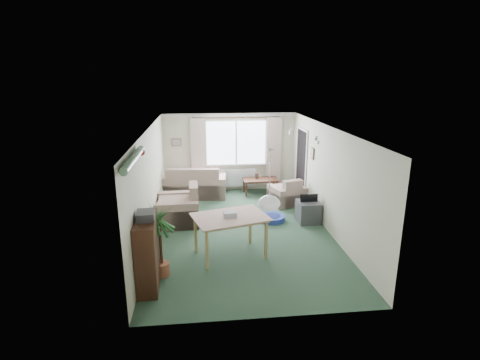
{
  "coord_description": "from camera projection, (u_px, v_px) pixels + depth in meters",
  "views": [
    {
      "loc": [
        -0.91,
        -8.01,
        3.53
      ],
      "look_at": [
        0.0,
        0.3,
        1.15
      ],
      "focal_mm": 28.0,
      "sensor_mm": 36.0,
      "label": 1
    }
  ],
  "objects": [
    {
      "name": "photo_frame",
      "position": [
        257.0,
        176.0,
        11.34
      ],
      "size": [
        0.12,
        0.06,
        0.16
      ],
      "primitive_type": "cube",
      "rotation": [
        0.0,
        0.0,
        0.34
      ],
      "color": "brown",
      "rests_on": "coffee_table"
    },
    {
      "name": "pendant_lamp",
      "position": [
        269.0,
        203.0,
        6.14
      ],
      "size": [
        0.36,
        0.36,
        0.36
      ],
      "primitive_type": "sphere",
      "color": "white"
    },
    {
      "name": "tinsel_garland",
      "position": [
        133.0,
        159.0,
        5.7
      ],
      "size": [
        1.6,
        1.6,
        0.12
      ],
      "primitive_type": "cylinder",
      "color": "#196626"
    },
    {
      "name": "curtain_rod",
      "position": [
        236.0,
        118.0,
        11.13
      ],
      "size": [
        2.6,
        0.03,
        0.03
      ],
      "primitive_type": "cube",
      "color": "black"
    },
    {
      "name": "sofa",
      "position": [
        194.0,
        181.0,
        11.11
      ],
      "size": [
        1.93,
        1.13,
        0.93
      ],
      "primitive_type": "cube",
      "rotation": [
        0.0,
        0.0,
        3.06
      ],
      "color": "beige",
      "rests_on": "ground"
    },
    {
      "name": "tv_cube",
      "position": [
        308.0,
        212.0,
        9.2
      ],
      "size": [
        0.52,
        0.57,
        0.52
      ],
      "primitive_type": "cube",
      "rotation": [
        0.0,
        0.0,
        0.01
      ],
      "color": "#37373C",
      "rests_on": "ground"
    },
    {
      "name": "bauble_cluster_a",
      "position": [
        290.0,
        130.0,
        9.11
      ],
      "size": [
        0.2,
        0.2,
        0.2
      ],
      "primitive_type": "sphere",
      "color": "silver"
    },
    {
      "name": "armchair_left",
      "position": [
        177.0,
        204.0,
        9.08
      ],
      "size": [
        1.05,
        1.11,
        0.96
      ],
      "primitive_type": "cube",
      "rotation": [
        0.0,
        0.0,
        -1.54
      ],
      "color": "#BEA98F",
      "rests_on": "ground"
    },
    {
      "name": "wall_picture_back",
      "position": [
        176.0,
        142.0,
        11.22
      ],
      "size": [
        0.28,
        0.03,
        0.22
      ],
      "primitive_type": "cube",
      "color": "brown"
    },
    {
      "name": "curtain_left",
      "position": [
        199.0,
        152.0,
        11.27
      ],
      "size": [
        0.45,
        0.08,
        2.0
      ],
      "primitive_type": "cube",
      "color": "beige"
    },
    {
      "name": "doorway",
      "position": [
        301.0,
        165.0,
        10.76
      ],
      "size": [
        0.03,
        0.95,
        2.0
      ],
      "primitive_type": "cube",
      "color": "black"
    },
    {
      "name": "ground",
      "position": [
        241.0,
        231.0,
        8.72
      ],
      "size": [
        6.5,
        6.5,
        0.0
      ],
      "primitive_type": "plane",
      "color": "#294532"
    },
    {
      "name": "radiator",
      "position": [
        236.0,
        178.0,
        11.68
      ],
      "size": [
        1.2,
        0.1,
        0.55
      ],
      "primitive_type": "cube",
      "color": "white"
    },
    {
      "name": "pet_bed",
      "position": [
        272.0,
        218.0,
        9.32
      ],
      "size": [
        0.85,
        0.85,
        0.13
      ],
      "primitive_type": "cylinder",
      "rotation": [
        0.0,
        0.0,
        -0.41
      ],
      "color": "navy",
      "rests_on": "ground"
    },
    {
      "name": "coffee_table",
      "position": [
        260.0,
        186.0,
        11.37
      ],
      "size": [
        1.05,
        0.61,
        0.46
      ],
      "primitive_type": "cube",
      "rotation": [
        0.0,
        0.0,
        0.03
      ],
      "color": "black",
      "rests_on": "ground"
    },
    {
      "name": "wall_picture_right",
      "position": [
        312.0,
        153.0,
        9.65
      ],
      "size": [
        0.03,
        0.24,
        0.3
      ],
      "primitive_type": "cube",
      "color": "brown"
    },
    {
      "name": "window",
      "position": [
        236.0,
        143.0,
        11.42
      ],
      "size": [
        1.8,
        0.03,
        1.3
      ],
      "primitive_type": "cube",
      "color": "white"
    },
    {
      "name": "hifi_box",
      "position": [
        145.0,
        216.0,
        6.1
      ],
      "size": [
        0.3,
        0.37,
        0.14
      ],
      "primitive_type": "cube",
      "rotation": [
        0.0,
        0.0,
        0.07
      ],
      "color": "#36353A",
      "rests_on": "bookshelf"
    },
    {
      "name": "houseplant",
      "position": [
        160.0,
        241.0,
        6.62
      ],
      "size": [
        0.6,
        0.6,
        1.35
      ],
      "primitive_type": "cylinder",
      "rotation": [
        0.0,
        0.0,
        0.03
      ],
      "color": "#1C5127",
      "rests_on": "ground"
    },
    {
      "name": "curtain_right",
      "position": [
        274.0,
        150.0,
        11.5
      ],
      "size": [
        0.45,
        0.08,
        2.0
      ],
      "primitive_type": "cube",
      "color": "beige"
    },
    {
      "name": "armchair_corner",
      "position": [
        287.0,
        191.0,
        10.44
      ],
      "size": [
        1.05,
        1.02,
        0.77
      ],
      "primitive_type": "cube",
      "rotation": [
        0.0,
        0.0,
        3.43
      ],
      "color": "beige",
      "rests_on": "ground"
    },
    {
      "name": "gift_box",
      "position": [
        230.0,
        215.0,
        7.3
      ],
      "size": [
        0.26,
        0.2,
        0.12
      ],
      "primitive_type": "cube",
      "rotation": [
        0.0,
        0.0,
        0.08
      ],
      "color": "silver",
      "rests_on": "dining_table"
    },
    {
      "name": "bookshelf",
      "position": [
        148.0,
        252.0,
        6.33
      ],
      "size": [
        0.38,
        1.02,
        1.23
      ],
      "primitive_type": "cube",
      "rotation": [
        0.0,
        0.0,
        0.04
      ],
      "color": "black",
      "rests_on": "ground"
    },
    {
      "name": "dining_table",
      "position": [
        230.0,
        236.0,
        7.44
      ],
      "size": [
        1.5,
        1.2,
        0.82
      ],
      "primitive_type": "cube",
      "rotation": [
        0.0,
        0.0,
        0.28
      ],
      "color": "tan",
      "rests_on": "ground"
    },
    {
      "name": "bauble_cluster_b",
      "position": [
        317.0,
        137.0,
        7.99
      ],
      "size": [
        0.2,
        0.2,
        0.2
      ],
      "primitive_type": "sphere",
      "color": "silver"
    }
  ]
}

